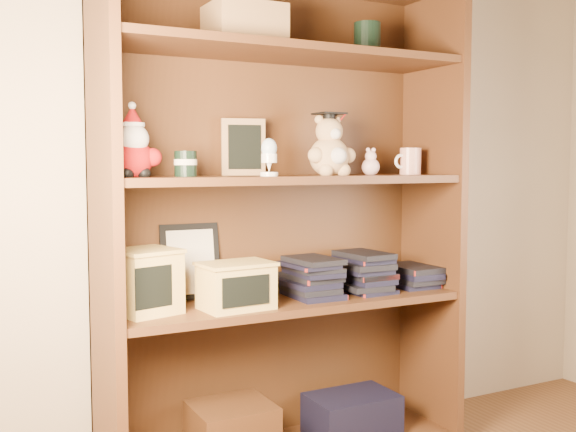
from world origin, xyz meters
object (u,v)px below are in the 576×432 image
at_px(grad_teddy_bear, 330,151).
at_px(bookcase, 280,227).
at_px(treats_box, 146,281).
at_px(teacher_mug, 410,161).

bearing_deg(grad_teddy_bear, bookcase, 159.88).
relative_size(grad_teddy_bear, treats_box, 0.99).
height_order(bookcase, teacher_mug, bookcase).
bearing_deg(teacher_mug, bookcase, 174.08).
bearing_deg(treats_box, teacher_mug, 0.05).
bearing_deg(grad_teddy_bear, treats_box, 179.49).
xyz_separation_m(bookcase, grad_teddy_bear, (0.16, -0.06, 0.25)).
distance_m(grad_teddy_bear, treats_box, 0.73).
height_order(teacher_mug, treats_box, teacher_mug).
distance_m(bookcase, treats_box, 0.49).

